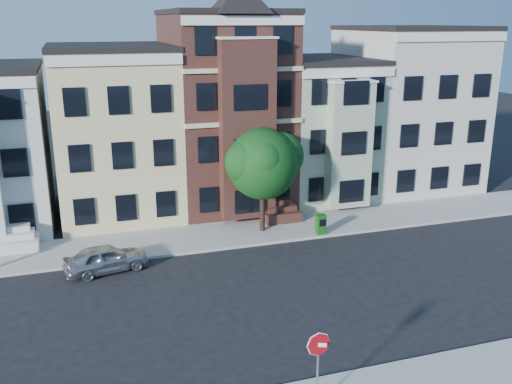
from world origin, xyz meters
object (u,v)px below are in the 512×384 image
object	(u,v)px
parked_car	(106,258)
stop_sign	(318,365)
street_tree	(263,169)
newspaper_box	(321,224)

from	to	relation	value
parked_car	stop_sign	world-z (taller)	stop_sign
parked_car	stop_sign	size ratio (longest dim) A/B	1.37
stop_sign	parked_car	bearing A→B (deg)	133.73
street_tree	newspaper_box	bearing A→B (deg)	-27.81
street_tree	parked_car	bearing A→B (deg)	-163.32
parked_car	street_tree	bearing A→B (deg)	-84.95
parked_car	newspaper_box	bearing A→B (deg)	-96.29
street_tree	stop_sign	xyz separation A→B (m)	(-3.31, -15.18, -2.19)
street_tree	parked_car	world-z (taller)	street_tree
parked_car	newspaper_box	world-z (taller)	parked_car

